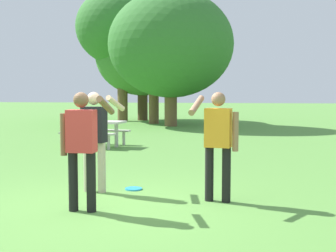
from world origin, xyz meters
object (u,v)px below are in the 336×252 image
at_px(person_bystander, 82,142).
at_px(picnic_table_near, 96,128).
at_px(tree_tall_left, 122,28).
at_px(person_catcher, 218,138).
at_px(person_thrower, 95,134).
at_px(tree_slender_mid, 171,45).
at_px(tree_far_right, 154,41).
at_px(tree_broad_center, 142,56).
at_px(frisbee, 134,189).

bearing_deg(person_bystander, picnic_table_near, 106.35).
bearing_deg(tree_tall_left, person_catcher, -71.31).
distance_m(person_thrower, tree_slender_mid, 14.72).
xyz_separation_m(picnic_table_near, tree_slender_mid, (1.02, 8.40, 3.29)).
bearing_deg(picnic_table_near, person_bystander, -73.65).
bearing_deg(picnic_table_near, tree_far_right, 90.55).
bearing_deg(tree_broad_center, tree_far_right, -66.12).
bearing_deg(picnic_table_near, tree_broad_center, 95.56).
distance_m(person_catcher, frisbee, 1.84).
height_order(person_catcher, picnic_table_near, person_catcher).
height_order(person_bystander, tree_far_right, tree_far_right).
xyz_separation_m(person_bystander, tree_slender_mid, (-1.10, 15.62, 2.89)).
distance_m(person_catcher, tree_far_right, 17.14).
relative_size(tree_tall_left, tree_slender_mid, 1.15).
height_order(picnic_table_near, tree_tall_left, tree_tall_left).
distance_m(person_thrower, person_bystander, 1.23).
relative_size(person_catcher, tree_slender_mid, 0.26).
xyz_separation_m(person_catcher, tree_slender_mid, (-2.91, 14.79, 2.89)).
bearing_deg(person_catcher, tree_broad_center, 105.25).
relative_size(tree_tall_left, tree_far_right, 1.24).
bearing_deg(tree_broad_center, person_bystander, -80.40).
bearing_deg(tree_slender_mid, person_bystander, -85.98).
bearing_deg(picnic_table_near, person_thrower, -72.39).
distance_m(person_bystander, tree_far_right, 17.61).
relative_size(person_bystander, tree_far_right, 0.28).
relative_size(person_bystander, tree_tall_left, 0.22).
xyz_separation_m(picnic_table_near, tree_far_right, (-0.10, 9.95, 3.64)).
relative_size(tree_broad_center, tree_far_right, 1.00).
relative_size(person_catcher, tree_broad_center, 0.28).
xyz_separation_m(person_thrower, tree_slender_mid, (-0.89, 14.40, 2.89)).
distance_m(tree_tall_left, tree_slender_mid, 4.76).
distance_m(picnic_table_near, tree_tall_left, 12.74).
distance_m(tree_far_right, tree_slender_mid, 1.94).
bearing_deg(tree_slender_mid, person_thrower, -86.48).
height_order(person_catcher, tree_broad_center, tree_broad_center).
relative_size(person_catcher, picnic_table_near, 0.88).
bearing_deg(tree_broad_center, tree_tall_left, -140.56).
relative_size(person_bystander, picnic_table_near, 0.88).
bearing_deg(tree_tall_left, person_bystander, -77.18).
bearing_deg(tree_tall_left, frisbee, -74.98).
distance_m(person_thrower, tree_tall_left, 18.63).
xyz_separation_m(person_thrower, tree_far_right, (-2.00, 15.96, 3.24)).
relative_size(person_thrower, person_bystander, 1.00).
xyz_separation_m(person_catcher, frisbee, (-1.44, 0.64, -0.95)).
distance_m(person_catcher, picnic_table_near, 7.51).
distance_m(person_thrower, tree_far_right, 16.41).
relative_size(person_thrower, tree_tall_left, 0.22).
relative_size(picnic_table_near, tree_slender_mid, 0.29).
relative_size(person_catcher, tree_far_right, 0.28).
height_order(person_catcher, person_bystander, same).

